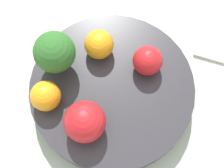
{
  "coord_description": "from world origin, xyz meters",
  "views": [
    {
      "loc": [
        0.02,
        0.16,
        0.51
      ],
      "look_at": [
        0.0,
        0.0,
        0.07
      ],
      "focal_mm": 50.0,
      "sensor_mm": 36.0,
      "label": 1
    }
  ],
  "objects_px": {
    "apple_red": "(85,122)",
    "orange_back": "(46,96)",
    "bowl": "(112,91)",
    "broccoli": "(55,53)",
    "orange_front": "(99,44)",
    "apple_green": "(148,61)"
  },
  "relations": [
    {
      "from": "apple_red",
      "to": "orange_back",
      "type": "height_order",
      "value": "apple_red"
    },
    {
      "from": "bowl",
      "to": "broccoli",
      "type": "relative_size",
      "value": 3.33
    },
    {
      "from": "orange_front",
      "to": "bowl",
      "type": "bearing_deg",
      "value": 100.22
    },
    {
      "from": "bowl",
      "to": "apple_green",
      "type": "distance_m",
      "value": 0.08
    },
    {
      "from": "apple_green",
      "to": "orange_front",
      "type": "height_order",
      "value": "same"
    },
    {
      "from": "apple_red",
      "to": "apple_green",
      "type": "distance_m",
      "value": 0.13
    },
    {
      "from": "apple_red",
      "to": "orange_front",
      "type": "bearing_deg",
      "value": -106.31
    },
    {
      "from": "orange_front",
      "to": "orange_back",
      "type": "relative_size",
      "value": 1.02
    },
    {
      "from": "apple_red",
      "to": "apple_green",
      "type": "xyz_separation_m",
      "value": [
        -0.1,
        -0.08,
        -0.01
      ]
    },
    {
      "from": "orange_front",
      "to": "orange_back",
      "type": "bearing_deg",
      "value": 39.41
    },
    {
      "from": "broccoli",
      "to": "apple_green",
      "type": "bearing_deg",
      "value": 170.77
    },
    {
      "from": "broccoli",
      "to": "orange_back",
      "type": "distance_m",
      "value": 0.06
    },
    {
      "from": "orange_front",
      "to": "orange_back",
      "type": "distance_m",
      "value": 0.11
    },
    {
      "from": "orange_front",
      "to": "orange_back",
      "type": "height_order",
      "value": "orange_front"
    },
    {
      "from": "broccoli",
      "to": "orange_back",
      "type": "relative_size",
      "value": 1.72
    },
    {
      "from": "broccoli",
      "to": "orange_front",
      "type": "xyz_separation_m",
      "value": [
        -0.07,
        -0.02,
        -0.02
      ]
    },
    {
      "from": "apple_green",
      "to": "broccoli",
      "type": "bearing_deg",
      "value": -9.23
    },
    {
      "from": "apple_green",
      "to": "bowl",
      "type": "bearing_deg",
      "value": 23.24
    },
    {
      "from": "orange_back",
      "to": "orange_front",
      "type": "bearing_deg",
      "value": -140.59
    },
    {
      "from": "broccoli",
      "to": "orange_front",
      "type": "bearing_deg",
      "value": -166.68
    },
    {
      "from": "apple_red",
      "to": "orange_front",
      "type": "distance_m",
      "value": 0.12
    },
    {
      "from": "bowl",
      "to": "apple_red",
      "type": "distance_m",
      "value": 0.09
    }
  ]
}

